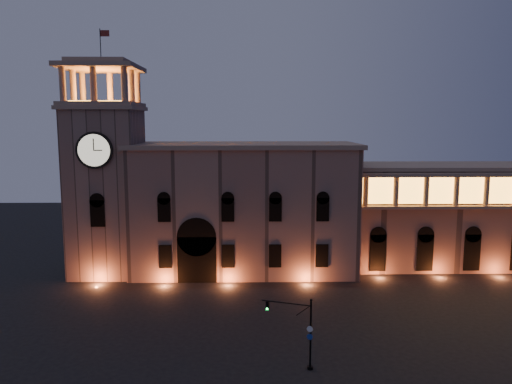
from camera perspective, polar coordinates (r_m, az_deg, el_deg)
The scene contains 5 objects.
ground at distance 50.34m, azimuth 0.88°, elevation -16.03°, with size 160.00×160.00×0.00m, color black.
government_building at distance 68.85m, azimuth -1.45°, elevation -1.77°, with size 30.80×12.80×17.60m.
clock_tower at distance 69.96m, azimuth -16.74°, elevation 1.14°, with size 9.80×9.80×32.40m.
colonnade_wing at distance 78.61m, azimuth 24.27°, elevation -2.31°, with size 40.60×11.50×14.50m.
traffic_light at distance 43.28m, azimuth 5.24°, elevation -15.57°, with size 4.26×1.71×6.16m.
Camera 1 is at (-1.61, -45.89, 20.61)m, focal length 35.00 mm.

